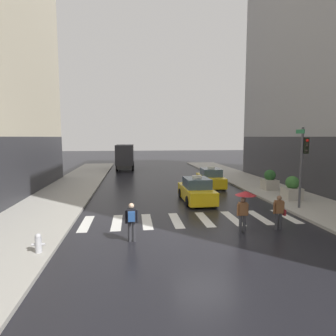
{
  "coord_description": "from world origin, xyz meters",
  "views": [
    {
      "loc": [
        -3.03,
        -11.46,
        4.38
      ],
      "look_at": [
        -0.58,
        8.0,
        2.24
      ],
      "focal_mm": 30.44,
      "sensor_mm": 36.0,
      "label": 1
    }
  ],
  "objects_px": {
    "box_truck": "(125,156)",
    "pedestrian_with_backpack": "(132,219)",
    "taxi_second": "(211,179)",
    "pedestrian_with_umbrella": "(245,200)",
    "taxi_lead": "(196,191)",
    "traffic_light_pole": "(303,156)",
    "planter_mid_block": "(270,180)",
    "planter_near_corner": "(292,189)",
    "fire_hydrant": "(38,243)",
    "pedestrian_with_handbag": "(279,211)"
  },
  "relations": [
    {
      "from": "traffic_light_pole",
      "to": "fire_hydrant",
      "type": "bearing_deg",
      "value": -159.44
    },
    {
      "from": "box_truck",
      "to": "planter_near_corner",
      "type": "height_order",
      "value": "box_truck"
    },
    {
      "from": "pedestrian_with_handbag",
      "to": "taxi_lead",
      "type": "bearing_deg",
      "value": 111.54
    },
    {
      "from": "taxi_second",
      "to": "fire_hydrant",
      "type": "height_order",
      "value": "taxi_second"
    },
    {
      "from": "taxi_second",
      "to": "pedestrian_with_backpack",
      "type": "xyz_separation_m",
      "value": [
        -6.91,
        -12.58,
        0.25
      ]
    },
    {
      "from": "box_truck",
      "to": "pedestrian_with_umbrella",
      "type": "bearing_deg",
      "value": -77.08
    },
    {
      "from": "taxi_second",
      "to": "planter_near_corner",
      "type": "distance_m",
      "value": 7.48
    },
    {
      "from": "fire_hydrant",
      "to": "planter_near_corner",
      "type": "height_order",
      "value": "planter_near_corner"
    },
    {
      "from": "taxi_second",
      "to": "pedestrian_with_handbag",
      "type": "distance_m",
      "value": 11.89
    },
    {
      "from": "box_truck",
      "to": "planter_mid_block",
      "type": "distance_m",
      "value": 20.62
    },
    {
      "from": "taxi_lead",
      "to": "pedestrian_with_backpack",
      "type": "height_order",
      "value": "taxi_lead"
    },
    {
      "from": "traffic_light_pole",
      "to": "pedestrian_with_umbrella",
      "type": "distance_m",
      "value": 6.32
    },
    {
      "from": "box_truck",
      "to": "pedestrian_with_backpack",
      "type": "bearing_deg",
      "value": -88.12
    },
    {
      "from": "planter_mid_block",
      "to": "taxi_lead",
      "type": "bearing_deg",
      "value": -156.75
    },
    {
      "from": "traffic_light_pole",
      "to": "planter_mid_block",
      "type": "relative_size",
      "value": 3.0
    },
    {
      "from": "taxi_lead",
      "to": "fire_hydrant",
      "type": "distance_m",
      "value": 11.22
    },
    {
      "from": "fire_hydrant",
      "to": "planter_near_corner",
      "type": "distance_m",
      "value": 15.94
    },
    {
      "from": "pedestrian_with_umbrella",
      "to": "planter_near_corner",
      "type": "xyz_separation_m",
      "value": [
        5.68,
        5.64,
        -0.64
      ]
    },
    {
      "from": "taxi_second",
      "to": "pedestrian_with_backpack",
      "type": "relative_size",
      "value": 2.8
    },
    {
      "from": "planter_near_corner",
      "to": "pedestrian_with_backpack",
      "type": "bearing_deg",
      "value": -150.19
    },
    {
      "from": "pedestrian_with_handbag",
      "to": "fire_hydrant",
      "type": "distance_m",
      "value": 10.43
    },
    {
      "from": "box_truck",
      "to": "pedestrian_with_umbrella",
      "type": "xyz_separation_m",
      "value": [
        6.0,
        -26.15,
        -0.34
      ]
    },
    {
      "from": "pedestrian_with_umbrella",
      "to": "pedestrian_with_handbag",
      "type": "relative_size",
      "value": 1.18
    },
    {
      "from": "taxi_second",
      "to": "planter_near_corner",
      "type": "height_order",
      "value": "taxi_second"
    },
    {
      "from": "planter_near_corner",
      "to": "box_truck",
      "type": "bearing_deg",
      "value": 119.66
    },
    {
      "from": "box_truck",
      "to": "fire_hydrant",
      "type": "relative_size",
      "value": 10.52
    },
    {
      "from": "pedestrian_with_handbag",
      "to": "fire_hydrant",
      "type": "xyz_separation_m",
      "value": [
        -10.28,
        -1.72,
        -0.43
      ]
    },
    {
      "from": "traffic_light_pole",
      "to": "pedestrian_with_umbrella",
      "type": "relative_size",
      "value": 2.47
    },
    {
      "from": "pedestrian_with_handbag",
      "to": "fire_hydrant",
      "type": "bearing_deg",
      "value": -170.51
    },
    {
      "from": "box_truck",
      "to": "planter_mid_block",
      "type": "relative_size",
      "value": 4.73
    },
    {
      "from": "traffic_light_pole",
      "to": "pedestrian_with_handbag",
      "type": "height_order",
      "value": "traffic_light_pole"
    },
    {
      "from": "fire_hydrant",
      "to": "planter_near_corner",
      "type": "relative_size",
      "value": 0.45
    },
    {
      "from": "pedestrian_with_handbag",
      "to": "planter_near_corner",
      "type": "height_order",
      "value": "planter_near_corner"
    },
    {
      "from": "pedestrian_with_umbrella",
      "to": "planter_mid_block",
      "type": "height_order",
      "value": "pedestrian_with_umbrella"
    },
    {
      "from": "traffic_light_pole",
      "to": "pedestrian_with_backpack",
      "type": "relative_size",
      "value": 2.91
    },
    {
      "from": "pedestrian_with_umbrella",
      "to": "planter_mid_block",
      "type": "bearing_deg",
      "value": 57.53
    },
    {
      "from": "pedestrian_with_handbag",
      "to": "planter_mid_block",
      "type": "bearing_deg",
      "value": 65.52
    },
    {
      "from": "traffic_light_pole",
      "to": "planter_near_corner",
      "type": "distance_m",
      "value": 3.29
    },
    {
      "from": "taxi_lead",
      "to": "box_truck",
      "type": "height_order",
      "value": "box_truck"
    },
    {
      "from": "pedestrian_with_handbag",
      "to": "planter_mid_block",
      "type": "relative_size",
      "value": 1.03
    },
    {
      "from": "pedestrian_with_backpack",
      "to": "pedestrian_with_handbag",
      "type": "bearing_deg",
      "value": 5.67
    },
    {
      "from": "planter_near_corner",
      "to": "traffic_light_pole",
      "type": "bearing_deg",
      "value": -108.01
    },
    {
      "from": "box_truck",
      "to": "pedestrian_with_backpack",
      "type": "distance_m",
      "value": 26.73
    },
    {
      "from": "box_truck",
      "to": "taxi_lead",
      "type": "bearing_deg",
      "value": -75.06
    },
    {
      "from": "box_truck",
      "to": "traffic_light_pole",
      "type": "bearing_deg",
      "value": -64.16
    },
    {
      "from": "taxi_lead",
      "to": "box_truck",
      "type": "xyz_separation_m",
      "value": [
        -5.24,
        19.65,
        1.13
      ]
    },
    {
      "from": "planter_near_corner",
      "to": "taxi_lead",
      "type": "bearing_deg",
      "value": 172.39
    },
    {
      "from": "box_truck",
      "to": "pedestrian_with_handbag",
      "type": "xyz_separation_m",
      "value": [
        7.76,
        -26.02,
        -0.92
      ]
    },
    {
      "from": "box_truck",
      "to": "pedestrian_with_backpack",
      "type": "xyz_separation_m",
      "value": [
        0.88,
        -26.7,
        -0.88
      ]
    },
    {
      "from": "box_truck",
      "to": "fire_hydrant",
      "type": "height_order",
      "value": "box_truck"
    }
  ]
}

